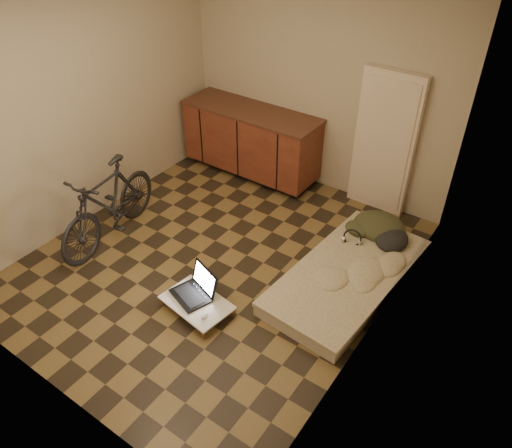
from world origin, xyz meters
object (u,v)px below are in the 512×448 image
Objects in this scene: futon at (347,276)px; lap_desk at (197,303)px; laptop at (195,290)px; bicycle at (107,200)px.

futon is 2.78× the size of lap_desk.
futon reaches higher than lap_desk.
laptop is at bearing 144.70° from lap_desk.
bicycle is 2.67m from futon.
laptop is at bearing -19.19° from bicycle.
laptop is (1.42, -0.25, -0.34)m from bicycle.
laptop reaches higher than futon.
lap_desk is 0.13m from laptop.
lap_desk is (-1.00, -1.17, 0.01)m from futon.
bicycle reaches higher than lap_desk.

